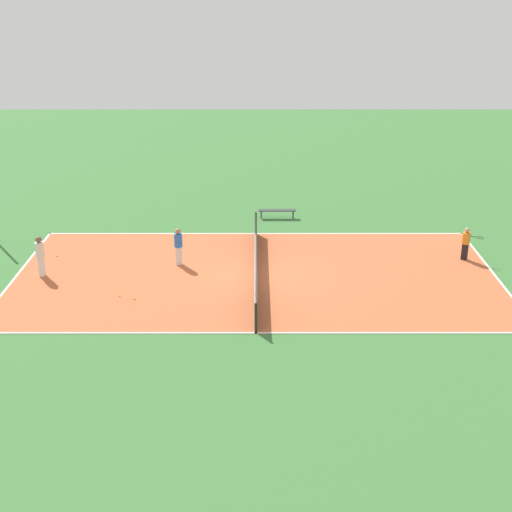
# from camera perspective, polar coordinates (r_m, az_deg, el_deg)

# --- Properties ---
(ground_plane) EXTENTS (80.00, 80.00, 0.00)m
(ground_plane) POSITION_cam_1_polar(r_m,az_deg,el_deg) (30.41, 0.00, -1.58)
(ground_plane) COLOR #3D7538
(court_surface) EXTENTS (10.60, 20.52, 0.02)m
(court_surface) POSITION_cam_1_polar(r_m,az_deg,el_deg) (30.40, 0.00, -1.56)
(court_surface) COLOR #C66038
(court_surface) RESTS_ON ground_plane
(tennis_net) EXTENTS (10.40, 0.10, 1.12)m
(tennis_net) POSITION_cam_1_polar(r_m,az_deg,el_deg) (30.18, 0.00, -0.55)
(tennis_net) COLOR black
(tennis_net) RESTS_ON court_surface
(bench) EXTENTS (0.36, 1.98, 0.45)m
(bench) POSITION_cam_1_polar(r_m,az_deg,el_deg) (37.49, 1.71, 3.62)
(bench) COLOR #333338
(bench) RESTS_ON ground_plane
(player_near_blue) EXTENTS (0.37, 0.37, 1.68)m
(player_near_blue) POSITION_cam_1_polar(r_m,az_deg,el_deg) (31.34, -6.22, 0.96)
(player_near_blue) COLOR white
(player_near_blue) RESTS_ON court_surface
(player_center_orange) EXTENTS (0.76, 0.97, 1.50)m
(player_center_orange) POSITION_cam_1_polar(r_m,az_deg,el_deg) (33.13, 16.47, 1.11)
(player_center_orange) COLOR black
(player_center_orange) RESTS_ON court_surface
(player_far_white) EXTENTS (0.41, 0.41, 1.79)m
(player_far_white) POSITION_cam_1_polar(r_m,az_deg,el_deg) (31.26, -16.88, 0.20)
(player_far_white) COLOR white
(player_far_white) RESTS_ON court_surface
(tennis_ball_near_net) EXTENTS (0.07, 0.07, 0.07)m
(tennis_ball_near_net) POSITION_cam_1_polar(r_m,az_deg,el_deg) (33.64, -15.62, 0.03)
(tennis_ball_near_net) COLOR #CCE033
(tennis_ball_near_net) RESTS_ON court_surface
(tennis_ball_midcourt) EXTENTS (0.07, 0.07, 0.07)m
(tennis_ball_midcourt) POSITION_cam_1_polar(r_m,az_deg,el_deg) (28.93, -10.86, -3.13)
(tennis_ball_midcourt) COLOR #CCE033
(tennis_ball_midcourt) RESTS_ON court_surface
(tennis_ball_left_sideline) EXTENTS (0.07, 0.07, 0.07)m
(tennis_ball_left_sideline) POSITION_cam_1_polar(r_m,az_deg,el_deg) (28.56, -9.70, -3.38)
(tennis_ball_left_sideline) COLOR #CCE033
(tennis_ball_left_sideline) RESTS_ON court_surface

